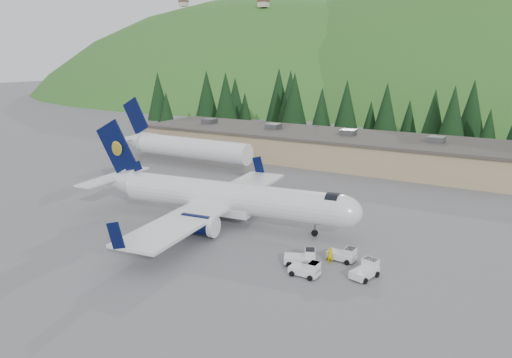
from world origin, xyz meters
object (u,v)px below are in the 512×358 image
(airliner, at_px, (222,198))
(baggage_tug_c, at_px, (366,270))
(baggage_tug_a, at_px, (303,258))
(ramp_worker, at_px, (330,255))
(second_airliner, at_px, (180,146))
(baggage_tug_b, at_px, (344,255))
(baggage_tug_d, at_px, (307,270))
(terminal_building, at_px, (321,146))

(airliner, distance_m, baggage_tug_c, 20.07)
(baggage_tug_a, bearing_deg, ramp_worker, 10.64)
(baggage_tug_a, height_order, baggage_tug_c, baggage_tug_a)
(second_airliner, height_order, baggage_tug_b, second_airliner)
(second_airliner, xyz_separation_m, baggage_tug_b, (40.13, -25.51, -2.69))
(airliner, relative_size, second_airliner, 1.23)
(airliner, bearing_deg, ramp_worker, -23.64)
(baggage_tug_d, distance_m, ramp_worker, 3.62)
(baggage_tug_c, height_order, baggage_tug_d, baggage_tug_c)
(baggage_tug_c, distance_m, baggage_tug_d, 5.14)
(airliner, bearing_deg, baggage_tug_c, -23.36)
(airliner, relative_size, baggage_tug_b, 12.60)
(airliner, height_order, baggage_tug_a, airliner)
(baggage_tug_c, relative_size, ramp_worker, 1.85)
(baggage_tug_a, relative_size, ramp_worker, 1.95)
(airliner, xyz_separation_m, baggage_tug_d, (14.61, -8.19, -2.38))
(second_airliner, distance_m, baggage_tug_c, 51.31)
(airliner, bearing_deg, second_airliner, 130.51)
(baggage_tug_a, height_order, terminal_building, terminal_building)
(baggage_tug_a, height_order, baggage_tug_d, baggage_tug_a)
(ramp_worker, bearing_deg, second_airliner, -72.84)
(baggage_tug_c, bearing_deg, baggage_tug_a, 108.62)
(baggage_tug_a, xyz_separation_m, terminal_building, (-17.22, 44.22, 1.94))
(baggage_tug_a, height_order, ramp_worker, ramp_worker)
(baggage_tug_a, distance_m, baggage_tug_d, 2.53)
(baggage_tug_d, bearing_deg, ramp_worker, 79.84)
(baggage_tug_a, distance_m, terminal_building, 47.49)
(baggage_tug_c, bearing_deg, airliner, 88.10)
(airliner, relative_size, ramp_worker, 20.82)
(second_airliner, distance_m, terminal_building, 25.55)
(terminal_building, relative_size, baggage_tug_d, 27.00)
(second_airliner, height_order, baggage_tug_d, second_airliner)
(ramp_worker, bearing_deg, terminal_building, -104.23)
(second_airliner, height_order, terminal_building, second_airliner)
(second_airliner, bearing_deg, terminal_building, 38.78)
(second_airliner, xyz_separation_m, terminal_building, (19.91, 16.00, -0.70))
(baggage_tug_a, xyz_separation_m, baggage_tug_c, (5.91, 0.41, -0.02))
(baggage_tug_d, height_order, ramp_worker, ramp_worker)
(baggage_tug_b, distance_m, ramp_worker, 1.55)
(baggage_tug_c, bearing_deg, second_airliner, 71.83)
(baggage_tug_c, bearing_deg, ramp_worker, 89.26)
(terminal_building, bearing_deg, airliner, -83.97)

